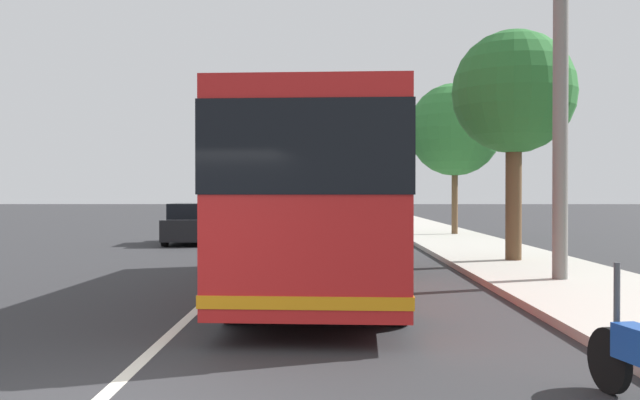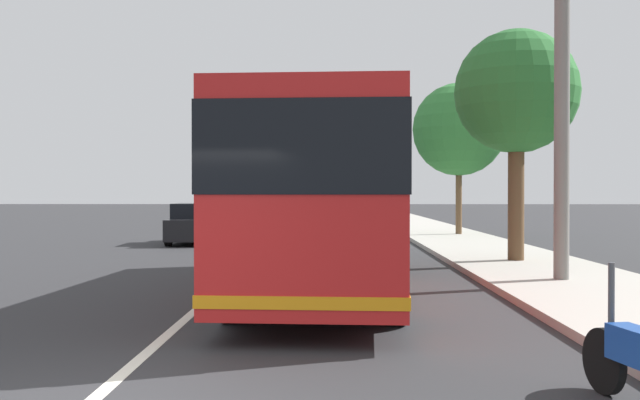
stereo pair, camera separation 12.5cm
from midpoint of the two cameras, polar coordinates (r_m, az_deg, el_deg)
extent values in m
cube|color=#B2ADA3|center=(16.81, 17.74, -5.73)|extent=(110.00, 3.60, 0.14)
cube|color=silver|center=(16.20, -7.31, -6.19)|extent=(110.00, 0.16, 0.01)
cube|color=red|center=(13.72, 0.32, 0.33)|extent=(10.81, 3.17, 3.00)
cube|color=black|center=(13.73, 0.32, 2.91)|extent=(10.85, 3.21, 1.15)
cube|color=orange|center=(13.78, 0.32, -4.88)|extent=(10.84, 3.20, 0.16)
cylinder|color=black|center=(17.28, -3.01, -4.10)|extent=(1.02, 0.36, 1.00)
cylinder|color=black|center=(17.18, 4.94, -4.13)|extent=(1.02, 0.36, 1.00)
cylinder|color=black|center=(10.56, -7.24, -7.12)|extent=(1.02, 0.36, 1.00)
cylinder|color=black|center=(10.39, 5.90, -7.25)|extent=(1.02, 0.36, 1.00)
cylinder|color=black|center=(7.42, 21.85, -11.93)|extent=(0.63, 0.20, 0.63)
cylinder|color=#4C4C51|center=(7.21, 22.38, -7.44)|extent=(0.06, 0.06, 0.70)
cube|color=black|center=(26.95, -10.34, -2.28)|extent=(4.06, 1.97, 0.77)
cube|color=black|center=(27.00, -10.32, -0.86)|extent=(2.23, 1.74, 0.56)
cylinder|color=black|center=(25.56, -8.95, -2.98)|extent=(0.65, 0.25, 0.64)
cylinder|color=black|center=(25.80, -12.54, -2.96)|extent=(0.65, 0.25, 0.64)
cylinder|color=black|center=(28.16, -8.33, -2.65)|extent=(0.65, 0.25, 0.64)
cylinder|color=black|center=(28.38, -11.60, -2.63)|extent=(0.65, 0.25, 0.64)
cube|color=black|center=(41.52, -5.45, -1.21)|extent=(4.44, 1.93, 0.84)
cube|color=black|center=(41.54, -5.45, -0.31)|extent=(2.10, 1.70, 0.45)
cylinder|color=black|center=(39.99, -4.60, -1.68)|extent=(0.65, 0.24, 0.64)
cylinder|color=black|center=(40.23, -6.87, -1.67)|extent=(0.65, 0.24, 0.64)
cylinder|color=black|center=(42.86, -4.12, -1.53)|extent=(0.65, 0.24, 0.64)
cylinder|color=black|center=(43.08, -6.24, -1.52)|extent=(0.65, 0.24, 0.64)
cube|color=silver|center=(56.08, -4.35, -0.80)|extent=(4.39, 2.17, 0.71)
cube|color=black|center=(56.00, -4.35, -0.17)|extent=(2.09, 1.85, 0.53)
cylinder|color=black|center=(54.68, -3.47, -1.06)|extent=(0.65, 0.27, 0.64)
cylinder|color=black|center=(54.69, -5.25, -1.06)|extent=(0.65, 0.27, 0.64)
cylinder|color=black|center=(57.49, -3.50, -0.98)|extent=(0.65, 0.27, 0.64)
cylinder|color=black|center=(57.51, -5.19, -0.98)|extent=(0.65, 0.27, 0.64)
cube|color=silver|center=(63.33, 0.47, -0.62)|extent=(4.70, 2.16, 0.76)
cube|color=black|center=(63.24, 0.46, -0.05)|extent=(2.50, 1.86, 0.50)
cylinder|color=black|center=(64.91, -0.19, -0.80)|extent=(0.65, 0.26, 0.64)
cylinder|color=black|center=(64.80, 1.30, -0.80)|extent=(0.65, 0.26, 0.64)
cylinder|color=black|center=(61.89, -0.41, -0.87)|extent=(0.65, 0.26, 0.64)
cylinder|color=black|center=(61.78, 1.16, -0.87)|extent=(0.65, 0.26, 0.64)
cylinder|color=brown|center=(19.28, 15.17, 0.24)|extent=(0.42, 0.42, 3.60)
sphere|color=#286B2D|center=(19.47, 15.20, 8.43)|extent=(3.24, 3.24, 3.24)
cylinder|color=brown|center=(30.87, 10.70, 0.22)|extent=(0.26, 0.26, 3.43)
sphere|color=#337F38|center=(30.99, 10.71, 5.61)|extent=(3.97, 3.97, 3.97)
cylinder|color=slate|center=(15.36, 18.60, 5.19)|extent=(0.31, 0.31, 6.31)
camera|label=1|loc=(0.06, -90.27, 0.00)|focal=39.65mm
camera|label=2|loc=(0.06, 89.73, 0.00)|focal=39.65mm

